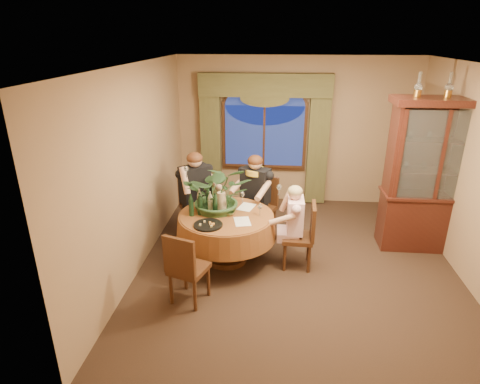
# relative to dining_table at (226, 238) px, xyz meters

# --- Properties ---
(floor) EXTENTS (5.00, 5.00, 0.00)m
(floor) POSITION_rel_dining_table_xyz_m (1.03, -0.03, -0.38)
(floor) COLOR black
(floor) RESTS_ON ground
(wall_back) EXTENTS (4.50, 0.00, 4.50)m
(wall_back) POSITION_rel_dining_table_xyz_m (1.03, 2.47, 1.02)
(wall_back) COLOR #8F7052
(wall_back) RESTS_ON ground
(wall_right) EXTENTS (0.00, 5.00, 5.00)m
(wall_right) POSITION_rel_dining_table_xyz_m (3.28, -0.03, 1.02)
(wall_right) COLOR #8F7052
(wall_right) RESTS_ON ground
(ceiling) EXTENTS (5.00, 5.00, 0.00)m
(ceiling) POSITION_rel_dining_table_xyz_m (1.03, -0.03, 2.42)
(ceiling) COLOR white
(ceiling) RESTS_ON wall_back
(window) EXTENTS (1.62, 0.10, 1.32)m
(window) POSITION_rel_dining_table_xyz_m (0.43, 2.40, 0.92)
(window) COLOR navy
(window) RESTS_ON wall_back
(arched_transom) EXTENTS (1.60, 0.06, 0.44)m
(arched_transom) POSITION_rel_dining_table_xyz_m (0.43, 2.40, 1.71)
(arched_transom) COLOR navy
(arched_transom) RESTS_ON wall_back
(drapery_left) EXTENTS (0.38, 0.14, 2.32)m
(drapery_left) POSITION_rel_dining_table_xyz_m (-0.60, 2.35, 0.80)
(drapery_left) COLOR #494726
(drapery_left) RESTS_ON floor
(drapery_right) EXTENTS (0.38, 0.14, 2.32)m
(drapery_right) POSITION_rel_dining_table_xyz_m (1.46, 2.35, 0.80)
(drapery_right) COLOR #494726
(drapery_right) RESTS_ON floor
(swag_valance) EXTENTS (2.45, 0.16, 0.42)m
(swag_valance) POSITION_rel_dining_table_xyz_m (0.43, 2.32, 1.90)
(swag_valance) COLOR #494726
(swag_valance) RESTS_ON wall_back
(dining_table) EXTENTS (1.63, 1.63, 0.75)m
(dining_table) POSITION_rel_dining_table_xyz_m (0.00, 0.00, 0.00)
(dining_table) COLOR maroon
(dining_table) RESTS_ON floor
(china_cabinet) EXTENTS (1.44, 0.57, 2.33)m
(china_cabinet) POSITION_rel_dining_table_xyz_m (3.01, 0.72, 0.79)
(china_cabinet) COLOR black
(china_cabinet) RESTS_ON floor
(oil_lamp_left) EXTENTS (0.11, 0.11, 0.34)m
(oil_lamp_left) POSITION_rel_dining_table_xyz_m (2.60, 0.72, 2.12)
(oil_lamp_left) COLOR #A5722D
(oil_lamp_left) RESTS_ON china_cabinet
(oil_lamp_center) EXTENTS (0.11, 0.11, 0.34)m
(oil_lamp_center) POSITION_rel_dining_table_xyz_m (3.01, 0.72, 2.12)
(oil_lamp_center) COLOR #A5722D
(oil_lamp_center) RESTS_ON china_cabinet
(chair_right) EXTENTS (0.44, 0.44, 0.96)m
(chair_right) POSITION_rel_dining_table_xyz_m (1.03, -0.05, 0.10)
(chair_right) COLOR black
(chair_right) RESTS_ON floor
(chair_back_right) EXTENTS (0.56, 0.56, 0.96)m
(chair_back_right) POSITION_rel_dining_table_xyz_m (0.46, 0.91, 0.10)
(chair_back_right) COLOR black
(chair_back_right) RESTS_ON floor
(chair_back) EXTENTS (0.59, 0.59, 0.96)m
(chair_back) POSITION_rel_dining_table_xyz_m (-0.62, 0.85, 0.10)
(chair_back) COLOR black
(chair_back) RESTS_ON floor
(chair_front_left) EXTENTS (0.53, 0.53, 0.96)m
(chair_front_left) POSITION_rel_dining_table_xyz_m (-0.34, -0.99, 0.10)
(chair_front_left) COLOR black
(chair_front_left) RESTS_ON floor
(person_pink) EXTENTS (0.41, 0.44, 1.22)m
(person_pink) POSITION_rel_dining_table_xyz_m (0.98, 0.01, 0.23)
(person_pink) COLOR beige
(person_pink) RESTS_ON floor
(person_back) EXTENTS (0.71, 0.70, 1.46)m
(person_back) POSITION_rel_dining_table_xyz_m (-0.58, 0.70, 0.36)
(person_back) COLOR black
(person_back) RESTS_ON floor
(person_scarf) EXTENTS (0.65, 0.62, 1.40)m
(person_scarf) POSITION_rel_dining_table_xyz_m (0.37, 0.83, 0.33)
(person_scarf) COLOR black
(person_scarf) RESTS_ON floor
(stoneware_vase) EXTENTS (0.16, 0.16, 0.30)m
(stoneware_vase) POSITION_rel_dining_table_xyz_m (-0.08, 0.09, 0.52)
(stoneware_vase) COLOR tan
(stoneware_vase) RESTS_ON dining_table
(centerpiece_plant) EXTENTS (0.96, 1.07, 0.84)m
(centerpiece_plant) POSITION_rel_dining_table_xyz_m (-0.12, 0.16, 0.99)
(centerpiece_plant) COLOR #2D502C
(centerpiece_plant) RESTS_ON dining_table
(olive_bowl) EXTENTS (0.15, 0.15, 0.05)m
(olive_bowl) POSITION_rel_dining_table_xyz_m (0.04, -0.01, 0.40)
(olive_bowl) COLOR #516032
(olive_bowl) RESTS_ON dining_table
(cheese_platter) EXTENTS (0.39, 0.39, 0.02)m
(cheese_platter) POSITION_rel_dining_table_xyz_m (-0.19, -0.39, 0.39)
(cheese_platter) COLOR black
(cheese_platter) RESTS_ON dining_table
(wine_bottle_0) EXTENTS (0.07, 0.07, 0.33)m
(wine_bottle_0) POSITION_rel_dining_table_xyz_m (-0.15, -0.03, 0.54)
(wine_bottle_0) COLOR black
(wine_bottle_0) RESTS_ON dining_table
(wine_bottle_1) EXTENTS (0.07, 0.07, 0.33)m
(wine_bottle_1) POSITION_rel_dining_table_xyz_m (-0.48, -0.09, 0.54)
(wine_bottle_1) COLOR black
(wine_bottle_1) RESTS_ON dining_table
(wine_bottle_2) EXTENTS (0.07, 0.07, 0.33)m
(wine_bottle_2) POSITION_rel_dining_table_xyz_m (-0.29, 0.22, 0.54)
(wine_bottle_2) COLOR black
(wine_bottle_2) RESTS_ON dining_table
(wine_bottle_3) EXTENTS (0.07, 0.07, 0.33)m
(wine_bottle_3) POSITION_rel_dining_table_xyz_m (-0.36, -0.04, 0.54)
(wine_bottle_3) COLOR black
(wine_bottle_3) RESTS_ON dining_table
(wine_bottle_4) EXTENTS (0.07, 0.07, 0.33)m
(wine_bottle_4) POSITION_rel_dining_table_xyz_m (-0.40, 0.10, 0.54)
(wine_bottle_4) COLOR tan
(wine_bottle_4) RESTS_ON dining_table
(wine_bottle_5) EXTENTS (0.07, 0.07, 0.33)m
(wine_bottle_5) POSITION_rel_dining_table_xyz_m (-0.23, 0.02, 0.54)
(wine_bottle_5) COLOR tan
(wine_bottle_5) RESTS_ON dining_table
(tasting_paper_0) EXTENTS (0.27, 0.34, 0.00)m
(tasting_paper_0) POSITION_rel_dining_table_xyz_m (0.25, -0.22, 0.38)
(tasting_paper_0) COLOR white
(tasting_paper_0) RESTS_ON dining_table
(tasting_paper_1) EXTENTS (0.29, 0.35, 0.00)m
(tasting_paper_1) POSITION_rel_dining_table_xyz_m (0.27, 0.28, 0.38)
(tasting_paper_1) COLOR white
(tasting_paper_1) RESTS_ON dining_table
(wine_glass_person_pink) EXTENTS (0.07, 0.07, 0.18)m
(wine_glass_person_pink) POSITION_rel_dining_table_xyz_m (0.48, 0.01, 0.46)
(wine_glass_person_pink) COLOR silver
(wine_glass_person_pink) RESTS_ON dining_table
(wine_glass_person_back) EXTENTS (0.07, 0.07, 0.18)m
(wine_glass_person_back) POSITION_rel_dining_table_xyz_m (-0.31, 0.37, 0.46)
(wine_glass_person_back) COLOR silver
(wine_glass_person_back) RESTS_ON dining_table
(wine_glass_person_scarf) EXTENTS (0.07, 0.07, 0.18)m
(wine_glass_person_scarf) POSITION_rel_dining_table_xyz_m (0.20, 0.44, 0.46)
(wine_glass_person_scarf) COLOR silver
(wine_glass_person_scarf) RESTS_ON dining_table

